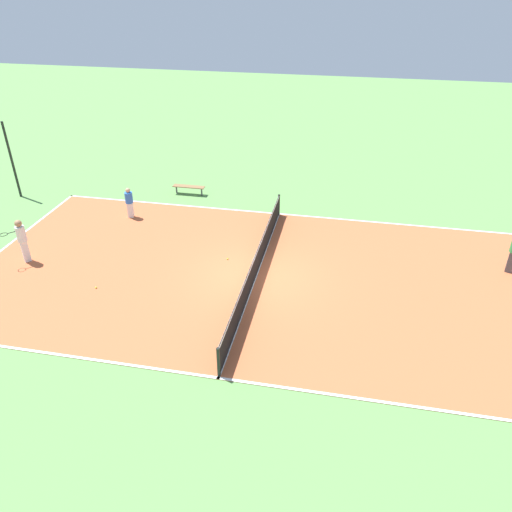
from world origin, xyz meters
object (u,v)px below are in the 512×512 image
Objects in this scene: player_near_white at (22,238)px; fence_post_back_right at (12,160)px; tennis_ball_near_net at (96,288)px; tennis_ball_far_baseline at (228,259)px; player_near_blue at (129,201)px; tennis_net at (256,264)px; bench at (189,187)px.

fence_post_back_right is at bearing -102.22° from player_near_white.
tennis_ball_near_net is at bearing -132.34° from fence_post_back_right.
player_near_white is 26.98× the size of tennis_ball_far_baseline.
player_near_blue is 21.60× the size of tennis_ball_far_baseline.
player_near_white is at bearing 94.60° from tennis_net.
player_near_blue is at bearing -165.72° from player_near_white.
fence_post_back_right is at bearing 69.31° from tennis_net.
bench is 8.91m from player_near_white.
tennis_ball_near_net is (-1.27, -3.62, -1.03)m from player_near_white.
tennis_net is 6.66× the size of bench.
tennis_net is 1.74m from tennis_ball_far_baseline.
bench reaches higher than tennis_ball_near_net.
tennis_ball_near_net is at bearing 109.66° from tennis_net.
player_near_white is at bearing 102.13° from tennis_ball_far_baseline.
fence_post_back_right is at bearing 71.14° from tennis_ball_far_baseline.
tennis_ball_far_baseline is (0.95, 1.37, -0.49)m from tennis_net.
fence_post_back_right is (5.06, 13.40, 1.39)m from tennis_net.
fence_post_back_right is (1.19, 6.60, 1.09)m from player_near_blue.
player_near_blue reaches higher than bench.
tennis_net is 14.39m from fence_post_back_right.
bench reaches higher than tennis_ball_far_baseline.
player_near_white is at bearing 61.09° from bench.
player_near_white is 7.19m from fence_post_back_right.
player_near_white is 26.98× the size of tennis_ball_near_net.
tennis_net is 7.83m from player_near_blue.
player_near_blue is at bearing 61.71° from tennis_ball_far_baseline.
player_near_blue is at bearing 11.19° from tennis_ball_near_net.
tennis_net reaches higher than bench.
bench is 1.13× the size of player_near_blue.
bench is at bearing -76.86° from fence_post_back_right.
player_near_blue is 6.79m from fence_post_back_right.
player_near_blue reaches higher than tennis_ball_far_baseline.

